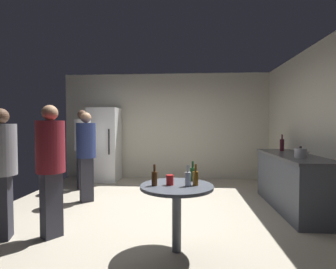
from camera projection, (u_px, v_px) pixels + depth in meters
name	position (u px, v px, depth m)	size (l,w,h in m)	color
ground_plane	(153.00, 214.00, 4.27)	(5.20, 5.20, 0.10)	#B2A893
wall_back	(166.00, 126.00, 6.83)	(5.32, 0.06, 2.70)	beige
wall_side_right	(323.00, 127.00, 4.02)	(0.06, 5.20, 2.70)	beige
refrigerator	(105.00, 144.00, 6.53)	(0.70, 0.68, 1.80)	white
kitchen_counter	(293.00, 182.00, 4.32)	(0.64, 1.99, 0.90)	#4C515B
kettle	(301.00, 153.00, 3.91)	(0.24, 0.17, 0.18)	#B2B2B7
wine_bottle_on_counter	(282.00, 145.00, 4.91)	(0.08, 0.08, 0.31)	#3F141E
foreground_table	(177.00, 195.00, 2.87)	(0.80, 0.80, 0.73)	#4C515B
beer_bottle_amber	(196.00, 178.00, 2.85)	(0.06, 0.06, 0.23)	#8C5919
beer_bottle_brown	(154.00, 178.00, 2.84)	(0.06, 0.06, 0.23)	#593314
beer_bottle_green	(193.00, 174.00, 3.08)	(0.06, 0.06, 0.23)	#26662D
beer_bottle_clear	(188.00, 178.00, 2.81)	(0.06, 0.06, 0.23)	silver
plastic_cup_red	(170.00, 180.00, 2.87)	(0.08, 0.08, 0.11)	red
person_in_maroon_shirt	(51.00, 160.00, 3.23)	(0.48, 0.48, 1.63)	#2D2D38
person_in_navy_shirt	(86.00, 150.00, 4.75)	(0.47, 0.47, 1.61)	#2D2D38
person_in_white_shirt	(83.00, 143.00, 5.68)	(0.48, 0.48, 1.71)	#2D2D38
person_in_gray_shirt	(2.00, 163.00, 3.17)	(0.43, 0.43, 1.59)	#2D2D38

